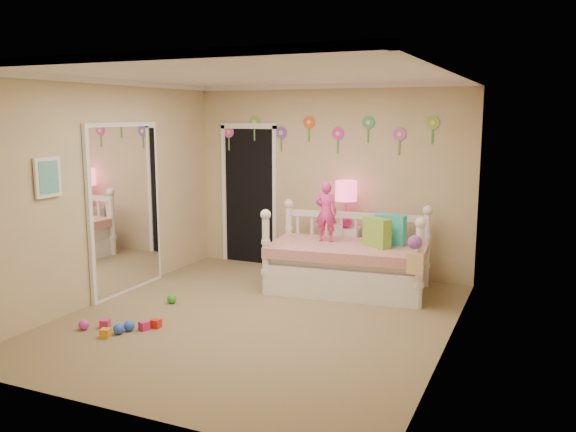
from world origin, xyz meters
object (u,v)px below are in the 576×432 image
at_px(table_lamp, 346,197).
at_px(daybed, 348,249).
at_px(child, 326,212).
at_px(nightstand, 345,252).

bearing_deg(table_lamp, daybed, -69.17).
xyz_separation_m(daybed, table_lamp, (-0.25, 0.64, 0.57)).
xyz_separation_m(daybed, child, (-0.32, 0.06, 0.44)).
height_order(daybed, table_lamp, table_lamp).
relative_size(daybed, table_lamp, 3.07).
bearing_deg(daybed, nightstand, 104.76).
bearing_deg(child, nightstand, -105.09).
height_order(daybed, nightstand, daybed).
xyz_separation_m(child, table_lamp, (0.07, 0.58, 0.12)).
distance_m(child, nightstand, 0.87).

